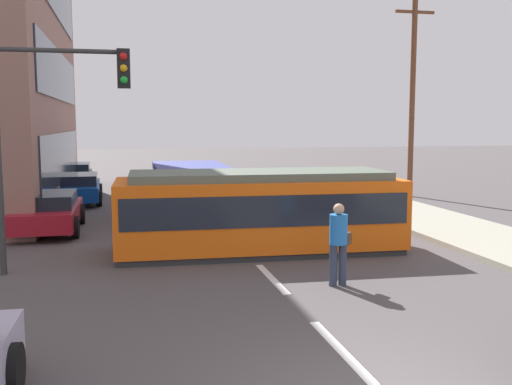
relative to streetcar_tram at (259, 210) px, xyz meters
name	(u,v)px	position (x,y,z in m)	size (l,w,h in m)	color
ground_plane	(236,241)	(-0.35, 1.30, -1.06)	(120.00, 120.00, 0.00)	#4D4849
lane_stripe_1	(340,349)	(-0.35, -6.70, -1.06)	(0.16, 2.40, 0.01)	silver
lane_stripe_2	(272,278)	(-0.35, -2.70, -1.06)	(0.16, 2.40, 0.01)	silver
lane_stripe_3	(211,215)	(-0.35, 6.00, -1.06)	(0.16, 2.40, 0.01)	silver
lane_stripe_4	(192,195)	(-0.35, 12.00, -1.06)	(0.16, 2.40, 0.01)	silver
streetcar_tram	(259,210)	(0.00, 0.00, 0.00)	(7.24, 2.82, 2.05)	orange
city_bus	(191,186)	(-1.01, 6.45, -0.05)	(2.61, 5.14, 1.77)	#3C448F
pedestrian_crossing	(339,239)	(0.82, -3.50, -0.12)	(0.51, 0.36, 1.67)	#2E374B
parked_sedan_mid	(47,211)	(-5.60, 3.96, -0.44)	(1.98, 4.11, 1.19)	maroon
parked_sedan_far	(76,188)	(-5.25, 10.54, -0.44)	(2.12, 4.43, 1.19)	#0B3F9B
parked_sedan_furthest	(74,174)	(-5.89, 17.40, -0.44)	(2.07, 4.48, 1.19)	#2B4F33
traffic_light_mast	(52,112)	(-4.80, -1.08, 2.44)	(2.85, 0.33, 4.98)	#333333
utility_pole_mid	(412,95)	(9.13, 9.56, 3.44)	(1.80, 0.24, 8.63)	brown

